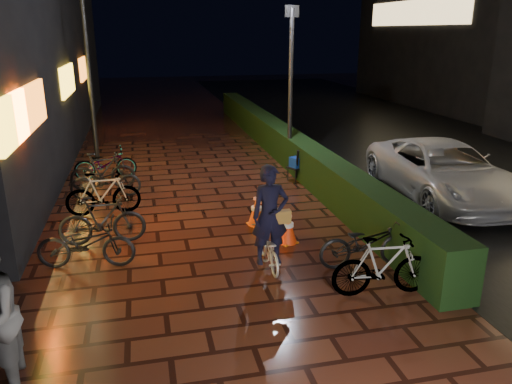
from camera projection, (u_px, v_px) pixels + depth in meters
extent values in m
plane|color=#381911|center=(226.00, 273.00, 8.81)|extent=(80.00, 80.00, 0.00)
cube|color=black|center=(487.00, 169.00, 15.37)|extent=(11.00, 60.00, 0.01)
cube|color=black|center=(282.00, 142.00, 16.78)|extent=(0.70, 20.00, 1.00)
imported|color=silver|center=(443.00, 171.00, 12.59)|extent=(2.63, 5.20, 1.41)
cube|color=yellow|center=(13.00, 120.00, 8.66)|extent=(0.08, 2.00, 0.90)
cube|color=orange|center=(30.00, 108.00, 10.05)|extent=(0.08, 3.00, 0.90)
cube|color=yellow|center=(67.00, 80.00, 15.61)|extent=(0.08, 2.80, 0.90)
cube|color=orange|center=(83.00, 69.00, 20.25)|extent=(0.08, 2.20, 0.90)
cube|color=#FFD88C|center=(414.00, 13.00, 26.82)|extent=(0.06, 10.00, 1.30)
cylinder|color=black|center=(290.00, 93.00, 14.58)|extent=(0.16, 0.16, 4.69)
cube|color=black|center=(292.00, 11.00, 13.89)|extent=(0.44, 0.24, 0.32)
cylinder|color=black|center=(89.00, 77.00, 15.98)|extent=(0.15, 0.15, 5.30)
imported|color=silver|center=(268.00, 248.00, 8.98)|extent=(0.48, 1.34, 0.70)
imported|color=black|center=(270.00, 215.00, 8.68)|extent=(0.66, 0.44, 1.79)
cube|color=olive|center=(282.00, 217.00, 8.71)|extent=(0.31, 0.14, 0.23)
cone|color=#FF380D|center=(288.00, 228.00, 10.00)|extent=(0.39, 0.39, 0.62)
cone|color=#F4560C|center=(257.00, 211.00, 10.93)|extent=(0.39, 0.39, 0.62)
cube|color=orange|center=(287.00, 242.00, 10.10)|extent=(0.43, 0.43, 0.03)
cube|color=orange|center=(257.00, 224.00, 11.02)|extent=(0.43, 0.43, 0.03)
cube|color=red|center=(272.00, 207.00, 10.38)|extent=(0.51, 1.28, 0.06)
cube|color=black|center=(297.00, 167.00, 14.17)|extent=(0.64, 0.59, 0.04)
cylinder|color=black|center=(296.00, 177.00, 13.99)|extent=(0.04, 0.04, 0.36)
cylinder|color=black|center=(307.00, 174.00, 14.22)|extent=(0.04, 0.04, 0.36)
cylinder|color=black|center=(288.00, 174.00, 14.25)|extent=(0.04, 0.04, 0.36)
cylinder|color=black|center=(299.00, 172.00, 14.48)|extent=(0.04, 0.04, 0.36)
cube|color=#0C2FA4|center=(298.00, 162.00, 14.12)|extent=(0.47, 0.44, 0.28)
cylinder|color=black|center=(297.00, 164.00, 13.94)|extent=(0.15, 0.42, 0.91)
imported|color=black|center=(103.00, 194.00, 11.49)|extent=(1.71, 0.58, 1.01)
imported|color=black|center=(86.00, 243.00, 8.92)|extent=(1.81, 0.87, 0.91)
imported|color=black|center=(102.00, 220.00, 9.88)|extent=(1.69, 0.48, 1.01)
imported|color=black|center=(105.00, 163.00, 14.28)|extent=(1.79, 0.77, 0.91)
imported|color=black|center=(103.00, 171.00, 13.31)|extent=(1.70, 0.53, 1.01)
imported|color=black|center=(106.00, 181.00, 12.65)|extent=(1.75, 0.65, 0.91)
imported|color=black|center=(383.00, 266.00, 7.96)|extent=(1.73, 0.64, 1.01)
imported|color=black|center=(366.00, 243.00, 8.94)|extent=(1.77, 0.69, 0.91)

